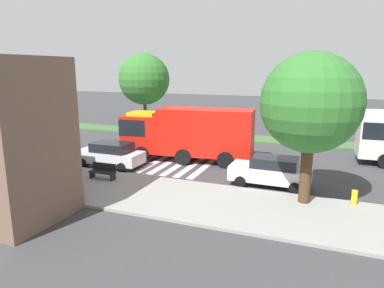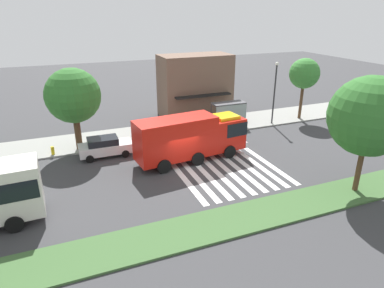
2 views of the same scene
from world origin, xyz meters
The scene contains 13 objects.
ground_plane centered at (0.00, 0.00, 0.00)m, with size 120.00×120.00×0.00m, color #38383A.
sidewalk centered at (0.00, 8.71, 0.07)m, with size 60.00×5.16×0.14m, color gray.
median_strip centered at (0.00, -7.63, 0.07)m, with size 60.00×3.00×0.14m, color #3D6033.
crosswalk centered at (2.93, 0.00, 0.01)m, with size 7.65×11.03×0.01m.
fire_truck centered at (1.26, 1.54, 2.05)m, with size 9.66×3.48×3.74m.
parked_car_west centered at (-5.36, 4.93, 0.86)m, with size 4.44×2.11×1.66m.
parked_car_mid centered at (5.24, 4.93, 0.86)m, with size 4.55×2.07×1.66m.
bus_stop_shelter centered at (7.91, 7.61, 1.89)m, with size 3.50×1.40×2.46m.
bench_near_shelter centered at (3.91, 7.61, 0.59)m, with size 1.60×0.50×0.90m.
street_lamp centered at (12.60, 6.73, 3.96)m, with size 0.36×0.36×6.51m.
sidewalk_tree_west centered at (-7.29, 7.13, 4.89)m, with size 4.61×4.61×7.08m.
median_tree_west centered at (9.51, -7.63, 5.37)m, with size 5.14×5.14×7.81m.
fire_hydrant centered at (-9.51, 6.63, 0.49)m, with size 0.28×0.28×0.70m, color gold.
Camera 1 is at (-8.03, 23.77, 6.43)m, focal length 32.45 mm.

